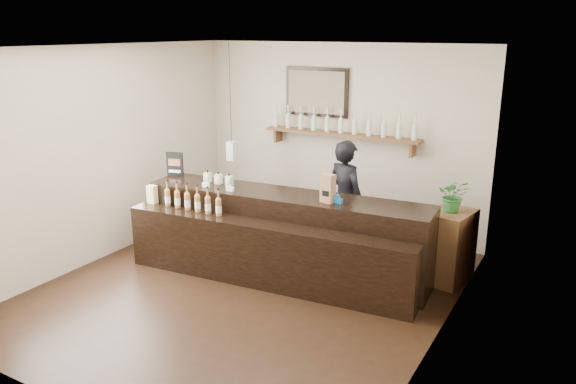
{
  "coord_description": "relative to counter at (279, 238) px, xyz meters",
  "views": [
    {
      "loc": [
        3.43,
        -5.04,
        2.99
      ],
      "look_at": [
        0.17,
        0.7,
        1.06
      ],
      "focal_mm": 35.0,
      "sensor_mm": 36.0,
      "label": 1
    }
  ],
  "objects": [
    {
      "name": "ground",
      "position": [
        -0.11,
        -0.56,
        -0.48
      ],
      "size": [
        5.0,
        5.0,
        0.0
      ],
      "primitive_type": "plane",
      "color": "black",
      "rests_on": "ground"
    },
    {
      "name": "paper_bag",
      "position": [
        0.62,
        0.08,
        0.71
      ],
      "size": [
        0.17,
        0.14,
        0.34
      ],
      "color": "#9A704A",
      "rests_on": "counter"
    },
    {
      "name": "side_cabinet",
      "position": [
        1.89,
        0.88,
        -0.04
      ],
      "size": [
        0.55,
        0.68,
        0.89
      ],
      "color": "brown",
      "rests_on": "ground"
    },
    {
      "name": "potted_plant",
      "position": [
        1.89,
        0.88,
        0.61
      ],
      "size": [
        0.43,
        0.4,
        0.4
      ],
      "primitive_type": "imported",
      "rotation": [
        0.0,
        0.0,
        0.27
      ],
      "color": "#2C6E2E",
      "rests_on": "side_cabinet"
    },
    {
      "name": "counter",
      "position": [
        0.0,
        0.0,
        0.0
      ],
      "size": [
        3.72,
        1.27,
        1.2
      ],
      "color": "black",
      "rests_on": "ground"
    },
    {
      "name": "room_shell",
      "position": [
        -0.11,
        -0.56,
        1.22
      ],
      "size": [
        5.0,
        5.0,
        5.0
      ],
      "color": "beige",
      "rests_on": "ground"
    },
    {
      "name": "tape_dispenser",
      "position": [
        0.73,
        0.1,
        0.59
      ],
      "size": [
        0.14,
        0.06,
        0.11
      ],
      "color": "#1868AE",
      "rests_on": "counter"
    },
    {
      "name": "promo_sign",
      "position": [
        -1.73,
        0.13,
        0.71
      ],
      "size": [
        0.24,
        0.09,
        0.34
      ],
      "color": "black",
      "rests_on": "counter"
    },
    {
      "name": "shopkeeper",
      "position": [
        0.45,
        0.99,
        0.42
      ],
      "size": [
        0.77,
        0.63,
        1.81
      ],
      "primitive_type": "imported",
      "rotation": [
        0.0,
        0.0,
        2.8
      ],
      "color": "black",
      "rests_on": "ground"
    },
    {
      "name": "back_wall_decor",
      "position": [
        -0.27,
        1.81,
        1.27
      ],
      "size": [
        2.66,
        0.96,
        1.69
      ],
      "color": "brown",
      "rests_on": "ground"
    }
  ]
}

